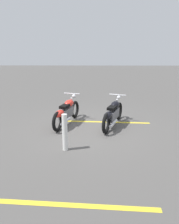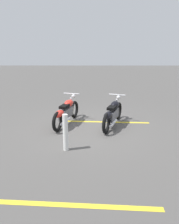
# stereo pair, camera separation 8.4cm
# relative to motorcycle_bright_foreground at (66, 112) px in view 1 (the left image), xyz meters

# --- Properties ---
(ground_plane) EXTENTS (60.00, 60.00, 0.00)m
(ground_plane) POSITION_rel_motorcycle_bright_foreground_xyz_m (0.29, 0.84, -0.46)
(ground_plane) COLOR #514F4C
(motorcycle_bright_foreground) EXTENTS (2.17, 0.82, 1.04)m
(motorcycle_bright_foreground) POSITION_rel_motorcycle_bright_foreground_xyz_m (0.00, 0.00, 0.00)
(motorcycle_bright_foreground) COLOR black
(motorcycle_bright_foreground) RESTS_ON ground
(motorcycle_dark_foreground) EXTENTS (2.12, 0.93, 1.04)m
(motorcycle_dark_foreground) POSITION_rel_motorcycle_bright_foreground_xyz_m (0.18, 1.64, 0.00)
(motorcycle_dark_foreground) COLOR black
(motorcycle_dark_foreground) RESTS_ON ground
(bollard_post) EXTENTS (0.14, 0.14, 1.00)m
(bollard_post) POSITION_rel_motorcycle_bright_foreground_xyz_m (2.04, 0.21, 0.04)
(bollard_post) COLOR white
(bollard_post) RESTS_ON ground
(parking_stripe_near) EXTENTS (0.32, 3.20, 0.01)m
(parking_stripe_near) POSITION_rel_motorcycle_bright_foreground_xyz_m (-0.26, 1.43, -0.46)
(parking_stripe_near) COLOR yellow
(parking_stripe_near) RESTS_ON ground
(parking_stripe_mid) EXTENTS (0.32, 3.20, 0.01)m
(parking_stripe_mid) POSITION_rel_motorcycle_bright_foreground_xyz_m (4.17, 0.51, -0.46)
(parking_stripe_mid) COLOR yellow
(parking_stripe_mid) RESTS_ON ground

